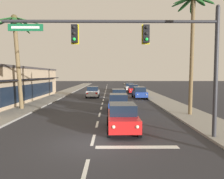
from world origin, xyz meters
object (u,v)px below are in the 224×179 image
at_px(sedan_lead_at_stop_bar, 122,117).
at_px(palm_left_second, 16,43).
at_px(sedan_parked_mid_kerb, 129,87).
at_px(sedan_parked_far_kerb, 133,89).
at_px(sedan_oncoming_far, 93,92).
at_px(storefront_strip_left, 3,85).
at_px(traffic_signal_mast, 149,45).
at_px(sedan_third_in_queue, 118,103).
at_px(sedan_parked_nearest_kerb, 139,93).
at_px(sedan_fifth_in_queue, 119,96).
at_px(palm_right_second, 193,27).

relative_size(sedan_lead_at_stop_bar, palm_left_second, 0.48).
relative_size(sedan_parked_mid_kerb, sedan_parked_far_kerb, 1.00).
bearing_deg(sedan_oncoming_far, storefront_strip_left, -149.46).
xyz_separation_m(traffic_signal_mast, sedan_parked_far_kerb, (2.25, 28.84, -4.17)).
height_order(sedan_third_in_queue, sedan_parked_mid_kerb, same).
bearing_deg(sedan_parked_far_kerb, sedan_parked_nearest_kerb, -89.67).
height_order(sedan_fifth_in_queue, sedan_oncoming_far, same).
distance_m(sedan_parked_mid_kerb, storefront_strip_left, 26.14).
bearing_deg(sedan_oncoming_far, sedan_parked_far_kerb, 44.06).
bearing_deg(sedan_parked_far_kerb, sedan_lead_at_stop_bar, -97.46).
bearing_deg(sedan_oncoming_far, sedan_parked_mid_kerb, 62.57).
xyz_separation_m(sedan_parked_mid_kerb, storefront_strip_left, (-17.47, -19.39, 1.38)).
relative_size(sedan_lead_at_stop_bar, sedan_oncoming_far, 1.00).
xyz_separation_m(sedan_fifth_in_queue, sedan_parked_far_kerb, (3.23, 13.23, 0.00)).
distance_m(traffic_signal_mast, sedan_lead_at_stop_bar, 4.74).
distance_m(sedan_third_in_queue, palm_right_second, 9.16).
xyz_separation_m(sedan_lead_at_stop_bar, sedan_third_in_queue, (0.02, 6.88, 0.00)).
xyz_separation_m(traffic_signal_mast, sedan_oncoming_far, (-4.65, 22.16, -4.17)).
height_order(sedan_lead_at_stop_bar, sedan_third_in_queue, same).
distance_m(sedan_parked_mid_kerb, palm_left_second, 29.07).
relative_size(sedan_third_in_queue, sedan_parked_mid_kerb, 1.00).
bearing_deg(palm_left_second, sedan_third_in_queue, -7.54).
relative_size(sedan_fifth_in_queue, palm_left_second, 0.49).
distance_m(traffic_signal_mast, sedan_third_in_queue, 9.76).
distance_m(traffic_signal_mast, sedan_parked_far_kerb, 29.23).
relative_size(sedan_third_in_queue, storefront_strip_left, 0.18).
xyz_separation_m(sedan_fifth_in_queue, palm_left_second, (-10.18, -5.57, 5.73)).
bearing_deg(storefront_strip_left, sedan_fifth_in_queue, -0.98).
distance_m(sedan_lead_at_stop_bar, sedan_parked_nearest_kerb, 19.02).
xyz_separation_m(sedan_parked_far_kerb, palm_left_second, (-13.41, -18.80, 5.73)).
bearing_deg(sedan_third_in_queue, sedan_lead_at_stop_bar, -90.14).
distance_m(palm_left_second, storefront_strip_left, 8.37).
bearing_deg(sedan_parked_mid_kerb, sedan_parked_far_kerb, -88.99).
distance_m(sedan_third_in_queue, sedan_parked_mid_kerb, 26.73).
height_order(traffic_signal_mast, sedan_parked_nearest_kerb, traffic_signal_mast).
xyz_separation_m(traffic_signal_mast, sedan_third_in_queue, (-1.26, 8.73, -4.17)).
distance_m(sedan_third_in_queue, sedan_fifth_in_queue, 6.88).
bearing_deg(sedan_parked_mid_kerb, sedan_fifth_in_queue, -99.03).
bearing_deg(sedan_parked_nearest_kerb, traffic_signal_mast, -96.39).
bearing_deg(sedan_parked_mid_kerb, sedan_third_in_queue, -97.31).
xyz_separation_m(sedan_lead_at_stop_bar, sedan_oncoming_far, (-3.38, 20.30, 0.00)).
bearing_deg(sedan_parked_nearest_kerb, sedan_fifth_in_queue, -123.66).
height_order(traffic_signal_mast, palm_left_second, palm_left_second).
relative_size(sedan_third_in_queue, palm_left_second, 0.48).
bearing_deg(sedan_fifth_in_queue, palm_left_second, -151.34).
bearing_deg(palm_left_second, sedan_oncoming_far, 61.75).
xyz_separation_m(traffic_signal_mast, sedan_parked_mid_kerb, (2.14, 35.24, -4.17)).
bearing_deg(palm_right_second, storefront_strip_left, 155.63).
height_order(sedan_parked_far_kerb, storefront_strip_left, storefront_strip_left).
distance_m(sedan_oncoming_far, sedan_parked_nearest_kerb, 7.14).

